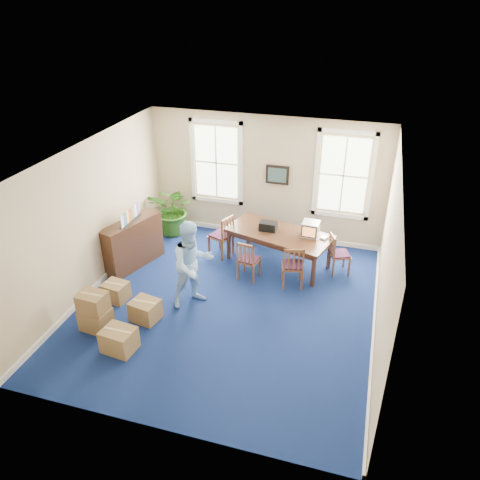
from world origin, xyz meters
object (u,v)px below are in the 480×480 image
(crt_tv, at_px, (311,229))
(credenza, at_px, (133,242))
(potted_plant, at_px, (173,210))
(conference_table, at_px, (278,248))
(cardboard_boxes, at_px, (107,309))
(man, at_px, (193,264))
(chair_near_left, at_px, (249,259))

(crt_tv, xyz_separation_m, credenza, (-3.97, -1.10, -0.39))
(crt_tv, xyz_separation_m, potted_plant, (-3.70, 0.66, -0.31))
(conference_table, relative_size, cardboard_boxes, 1.64)
(crt_tv, distance_m, credenza, 4.14)
(conference_table, height_order, potted_plant, potted_plant)
(man, height_order, cardboard_boxes, man)
(man, bearing_deg, chair_near_left, 9.22)
(chair_near_left, bearing_deg, man, 63.62)
(potted_plant, relative_size, cardboard_boxes, 0.93)
(conference_table, distance_m, man, 2.51)
(man, distance_m, credenza, 2.18)
(conference_table, height_order, credenza, credenza)
(crt_tv, xyz_separation_m, cardboard_boxes, (-3.37, -3.32, -0.58))
(credenza, bearing_deg, conference_table, 36.47)
(chair_near_left, distance_m, man, 1.55)
(conference_table, bearing_deg, cardboard_boxes, -113.18)
(potted_plant, bearing_deg, conference_table, -13.41)
(conference_table, xyz_separation_m, credenza, (-3.25, -1.05, 0.20))
(chair_near_left, height_order, potted_plant, potted_plant)
(chair_near_left, relative_size, cardboard_boxes, 0.66)
(conference_table, relative_size, credenza, 1.56)
(credenza, xyz_separation_m, potted_plant, (0.27, 1.76, 0.08))
(man, height_order, potted_plant, man)
(conference_table, xyz_separation_m, potted_plant, (-2.98, 0.71, 0.27))
(crt_tv, height_order, chair_near_left, crt_tv)
(man, bearing_deg, crt_tv, -0.45)
(cardboard_boxes, bearing_deg, potted_plant, 94.71)
(man, xyz_separation_m, credenza, (-1.91, 1.00, -0.33))
(crt_tv, relative_size, cardboard_boxes, 0.28)
(man, bearing_deg, conference_table, 10.68)
(conference_table, bearing_deg, man, -107.36)
(potted_plant, height_order, cardboard_boxes, potted_plant)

